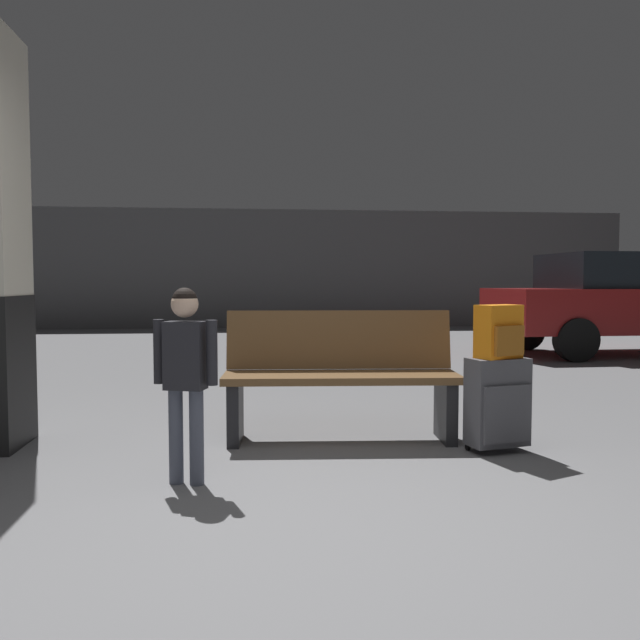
% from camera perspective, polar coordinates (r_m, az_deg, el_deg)
% --- Properties ---
extents(ground_plane, '(18.00, 18.00, 0.10)m').
position_cam_1_polar(ground_plane, '(6.90, -4.25, -6.18)').
color(ground_plane, slate).
extents(garage_back_wall, '(18.00, 0.12, 2.80)m').
position_cam_1_polar(garage_back_wall, '(15.67, -5.37, 4.46)').
color(garage_back_wall, '#565658').
rests_on(garage_back_wall, ground_plane).
extents(bench, '(1.63, 0.64, 0.89)m').
position_cam_1_polar(bench, '(4.56, 1.78, -4.84)').
color(bench, brown).
rests_on(bench, ground_plane).
extents(suitcase, '(0.42, 0.30, 0.60)m').
position_cam_1_polar(suitcase, '(4.38, 15.19, -6.91)').
color(suitcase, '#4C4C51').
rests_on(suitcase, ground_plane).
extents(backpack_bright, '(0.32, 0.28, 0.34)m').
position_cam_1_polar(backpack_bright, '(4.32, 15.29, -1.03)').
color(backpack_bright, orange).
rests_on(backpack_bright, suitcase).
extents(child, '(0.35, 0.25, 1.06)m').
position_cam_1_polar(child, '(3.59, -11.61, -3.74)').
color(child, '#4C5160').
rests_on(child, ground_plane).
extents(parked_car_side, '(4.13, 1.86, 1.51)m').
position_cam_1_polar(parked_car_side, '(10.90, 25.21, 1.52)').
color(parked_car_side, maroon).
rests_on(parked_car_side, ground_plane).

